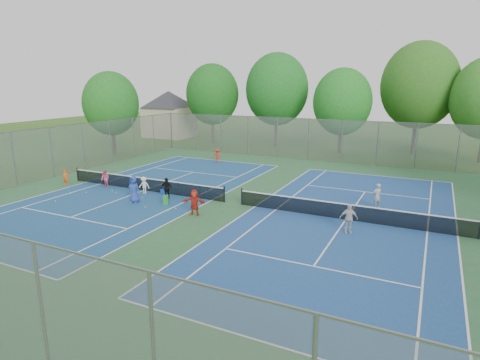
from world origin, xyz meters
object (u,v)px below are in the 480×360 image
object	(u,v)px
net_left	(144,184)
ball_crate	(164,192)
net_right	(346,212)
instructor	(377,196)
ball_hopper	(166,200)

from	to	relation	value
net_left	ball_crate	distance (m)	1.79
net_left	ball_crate	size ratio (longest dim) A/B	34.78
net_right	instructor	world-z (taller)	instructor
net_right	ball_crate	size ratio (longest dim) A/B	34.78
net_left	net_right	bearing A→B (deg)	0.00
net_right	instructor	size ratio (longest dim) A/B	8.34
net_left	instructor	size ratio (longest dim) A/B	8.34
ball_crate	ball_hopper	size ratio (longest dim) A/B	0.62
ball_crate	instructor	bearing A→B (deg)	12.55
ball_crate	instructor	size ratio (longest dim) A/B	0.24
instructor	ball_hopper	bearing A→B (deg)	-18.49
net_left	ball_hopper	world-z (taller)	net_left
ball_crate	ball_hopper	world-z (taller)	ball_hopper
ball_hopper	instructor	bearing A→B (deg)	22.88
net_left	instructor	bearing A→B (deg)	10.94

